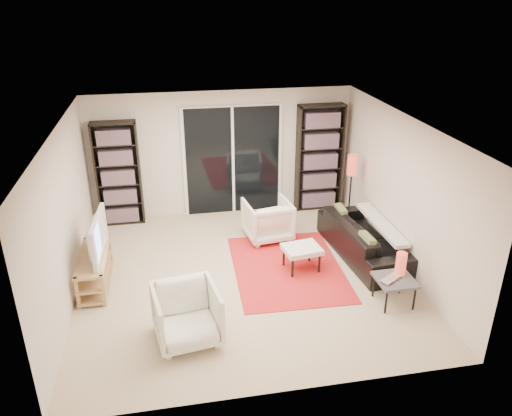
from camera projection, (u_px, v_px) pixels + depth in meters
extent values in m
plane|color=beige|center=(244.00, 275.00, 7.81)|extent=(5.00, 5.00, 0.00)
cube|color=beige|center=(222.00, 153.00, 9.56)|extent=(5.00, 0.02, 2.40)
cube|color=beige|center=(283.00, 302.00, 5.07)|extent=(5.00, 0.02, 2.40)
cube|color=beige|center=(65.00, 219.00, 6.90)|extent=(0.02, 5.00, 2.40)
cube|color=beige|center=(402.00, 193.00, 7.74)|extent=(0.02, 5.00, 2.40)
cube|color=white|center=(242.00, 125.00, 6.83)|extent=(5.00, 5.00, 0.02)
cube|color=white|center=(233.00, 161.00, 9.63)|extent=(1.92, 0.06, 2.16)
cube|color=black|center=(233.00, 161.00, 9.60)|extent=(1.80, 0.02, 2.10)
cube|color=white|center=(233.00, 161.00, 9.59)|extent=(0.05, 0.02, 2.10)
cube|color=black|center=(118.00, 174.00, 9.18)|extent=(0.80, 0.30, 1.95)
cube|color=#A48043|center=(118.00, 174.00, 9.16)|extent=(0.70, 0.22, 1.85)
cube|color=black|center=(319.00, 158.00, 9.80)|extent=(0.90, 0.30, 2.10)
cube|color=#A48043|center=(320.00, 158.00, 9.78)|extent=(0.80, 0.22, 2.00)
cube|color=tan|center=(93.00, 257.00, 7.37)|extent=(0.41, 1.27, 0.04)
cube|color=tan|center=(95.00, 270.00, 7.47)|extent=(0.41, 1.27, 0.03)
cube|color=tan|center=(97.00, 281.00, 7.54)|extent=(0.41, 1.27, 0.04)
cube|color=tan|center=(77.00, 293.00, 6.90)|extent=(0.05, 0.05, 0.50)
cube|color=tan|center=(88.00, 252.00, 7.97)|extent=(0.05, 0.05, 0.50)
cube|color=tan|center=(103.00, 291.00, 6.96)|extent=(0.05, 0.05, 0.50)
cube|color=tan|center=(110.00, 250.00, 8.03)|extent=(0.05, 0.05, 0.50)
imported|color=black|center=(91.00, 237.00, 7.24)|extent=(0.20, 1.08, 0.62)
cube|color=red|center=(287.00, 268.00, 8.00)|extent=(1.76, 2.34, 0.01)
imported|color=black|center=(364.00, 239.00, 8.26)|extent=(1.00, 2.17, 0.62)
imported|color=white|center=(268.00, 220.00, 8.82)|extent=(0.86, 0.88, 0.72)
imported|color=white|center=(187.00, 315.00, 6.26)|extent=(0.90, 0.92, 0.74)
cube|color=white|center=(302.00, 249.00, 7.83)|extent=(0.62, 0.54, 0.08)
cylinder|color=black|center=(293.00, 268.00, 7.68)|extent=(0.04, 0.04, 0.32)
cylinder|color=black|center=(284.00, 257.00, 8.00)|extent=(0.04, 0.04, 0.32)
cylinder|color=black|center=(319.00, 264.00, 7.82)|extent=(0.04, 0.04, 0.32)
cylinder|color=black|center=(310.00, 253.00, 8.14)|extent=(0.04, 0.04, 0.32)
cube|color=#4D4D53|center=(395.00, 280.00, 6.98)|extent=(0.53, 0.53, 0.04)
cylinder|color=black|center=(386.00, 302.00, 6.83)|extent=(0.03, 0.03, 0.38)
cylinder|color=black|center=(374.00, 285.00, 7.20)|extent=(0.03, 0.03, 0.38)
cylinder|color=black|center=(414.00, 298.00, 6.90)|extent=(0.03, 0.03, 0.38)
cylinder|color=black|center=(401.00, 282.00, 7.28)|extent=(0.03, 0.03, 0.38)
imported|color=silver|center=(394.00, 280.00, 6.91)|extent=(0.42, 0.38, 0.03)
cylinder|color=#D7452E|center=(401.00, 264.00, 7.01)|extent=(0.15, 0.15, 0.34)
cylinder|color=black|center=(347.00, 223.00, 9.46)|extent=(0.21, 0.21, 0.03)
cylinder|color=black|center=(350.00, 199.00, 9.26)|extent=(0.03, 0.03, 1.03)
cylinder|color=#D7452E|center=(352.00, 165.00, 8.98)|extent=(0.19, 0.19, 0.37)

